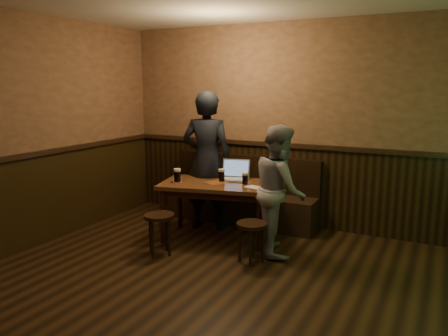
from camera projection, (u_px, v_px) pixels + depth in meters
room at (179, 177)px, 3.66m from camera, size 5.04×6.04×2.84m
bench at (242, 201)px, 6.30m from camera, size 2.20×0.50×0.95m
pub_table at (216, 190)px, 5.55m from camera, size 1.52×1.08×0.74m
stool_left at (159, 222)px, 5.07m from camera, size 0.37×0.37×0.48m
stool_right at (252, 231)px, 4.83m from camera, size 0.43×0.43×0.46m
pint_left at (177, 175)px, 5.54m from camera, size 0.12×0.12×0.18m
pint_mid at (222, 175)px, 5.59m from camera, size 0.10×0.10×0.16m
pint_right at (245, 179)px, 5.41m from camera, size 0.10×0.10×0.15m
laptop at (235, 174)px, 5.72m from camera, size 0.42×0.37×0.26m
menu at (254, 187)px, 5.28m from camera, size 0.25×0.20×0.00m
person_suit at (207, 161)px, 5.91m from camera, size 0.77×0.59×1.89m
person_grey at (280, 190)px, 5.07m from camera, size 0.86×0.92×1.52m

